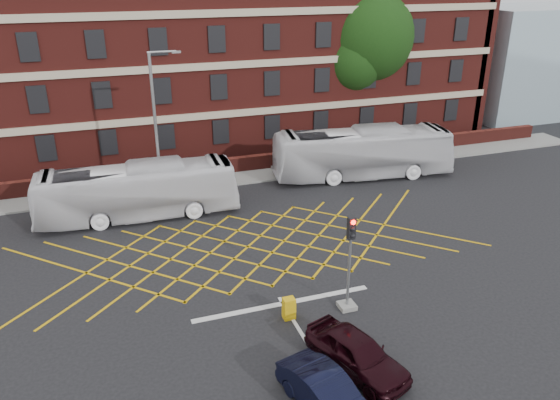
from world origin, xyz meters
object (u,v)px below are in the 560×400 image
object	(u,v)px
bus_right	(363,153)
deciduous_tree	(364,43)
utility_cabinet	(289,308)
car_navy	(327,395)
street_lamp	(159,155)
traffic_light_near	(349,272)
bus_left	(138,191)
car_maroon	(357,353)

from	to	relation	value
bus_right	deciduous_tree	xyz separation A→B (m)	(4.22, 8.74, 6.09)
bus_right	utility_cabinet	bearing A→B (deg)	151.30
car_navy	street_lamp	size ratio (longest dim) A/B	0.44
deciduous_tree	traffic_light_near	distance (m)	26.51
bus_left	street_lamp	distance (m)	2.62
bus_right	car_maroon	world-z (taller)	bus_right
street_lamp	utility_cabinet	bearing A→B (deg)	-76.70
street_lamp	utility_cabinet	xyz separation A→B (m)	(3.22, -13.62, -2.70)
bus_left	deciduous_tree	world-z (taller)	deciduous_tree
bus_right	bus_left	bearing A→B (deg)	104.54
bus_left	traffic_light_near	xyz separation A→B (m)	(7.37, -12.37, 0.18)
bus_left	deciduous_tree	distance (m)	22.93
deciduous_tree	bus_left	bearing A→B (deg)	-151.76
car_navy	utility_cabinet	size ratio (longest dim) A/B	4.32
car_maroon	utility_cabinet	xyz separation A→B (m)	(-1.22, 3.74, -0.25)
deciduous_tree	street_lamp	size ratio (longest dim) A/B	1.34
traffic_light_near	utility_cabinet	distance (m)	2.90
bus_right	deciduous_tree	bearing A→B (deg)	-17.62
deciduous_tree	car_navy	bearing A→B (deg)	-118.65
bus_left	utility_cabinet	distance (m)	13.18
bus_left	car_navy	xyz separation A→B (m)	(4.19, -17.47, -0.92)
bus_left	street_lamp	bearing A→B (deg)	-46.15
car_navy	street_lamp	world-z (taller)	street_lamp
car_maroon	traffic_light_near	world-z (taller)	traffic_light_near
car_maroon	utility_cabinet	bearing A→B (deg)	88.76
deciduous_tree	utility_cabinet	xyz separation A→B (m)	(-14.66, -22.68, -7.33)
deciduous_tree	street_lamp	bearing A→B (deg)	-153.14
car_navy	utility_cabinet	world-z (taller)	car_navy
traffic_light_near	bus_right	bearing A→B (deg)	60.85
traffic_light_near	street_lamp	size ratio (longest dim) A/B	0.47
bus_left	utility_cabinet	xyz separation A→B (m)	(4.78, -12.24, -1.12)
deciduous_tree	traffic_light_near	xyz separation A→B (m)	(-12.07, -22.82, -6.04)
bus_left	deciduous_tree	bearing A→B (deg)	-59.53
bus_right	street_lamp	bearing A→B (deg)	99.48
bus_left	car_maroon	bearing A→B (deg)	-157.20
deciduous_tree	traffic_light_near	world-z (taller)	deciduous_tree
bus_right	car_maroon	distance (m)	19.97
car_navy	traffic_light_near	xyz separation A→B (m)	(3.18, 5.10, 1.10)
car_navy	bus_right	bearing A→B (deg)	45.07
street_lamp	car_navy	bearing A→B (deg)	-82.06
bus_left	deciduous_tree	xyz separation A→B (m)	(19.44, 10.44, 6.22)
traffic_light_near	car_navy	bearing A→B (deg)	-121.98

